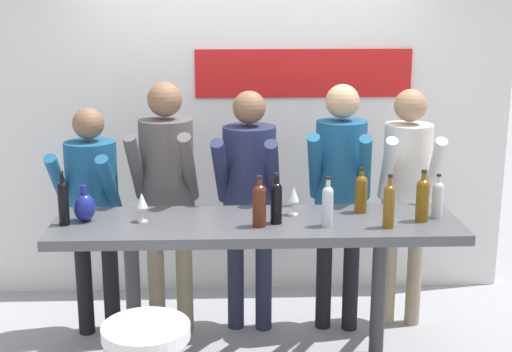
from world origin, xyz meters
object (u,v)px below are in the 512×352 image
(wine_bottle_4, at_px, (361,192))
(wine_bottle_3, at_px, (423,198))
(person_far_left, at_px, (92,198))
(person_center_right, at_px, (407,182))
(person_center_left, at_px, (249,186))
(wine_glass_1, at_px, (142,201))
(wine_bottle_2, at_px, (63,201))
(wine_glass_0, at_px, (294,195))
(decorative_vase, at_px, (84,207))
(person_center, at_px, (340,181))
(wine_bottle_5, at_px, (389,204))
(wine_bottle_1, at_px, (276,201))
(wine_bottle_7, at_px, (438,198))
(tasting_table, at_px, (257,244))
(person_left, at_px, (167,181))
(wine_bottle_0, at_px, (328,204))
(wine_bottle_6, at_px, (259,203))

(wine_bottle_4, bearing_deg, wine_bottle_3, -29.73)
(person_far_left, bearing_deg, person_center_right, 8.51)
(person_center_left, bearing_deg, wine_glass_1, -128.39)
(wine_bottle_2, bearing_deg, wine_glass_0, 6.11)
(wine_glass_1, bearing_deg, person_center_left, 43.63)
(wine_glass_1, relative_size, decorative_vase, 0.80)
(wine_bottle_3, relative_size, wine_glass_0, 1.76)
(wine_bottle_3, bearing_deg, person_center, 120.99)
(person_center_right, distance_m, decorative_vase, 2.17)
(person_far_left, distance_m, wine_bottle_5, 1.98)
(person_far_left, distance_m, wine_bottle_1, 1.36)
(wine_bottle_1, distance_m, wine_bottle_7, 0.97)
(wine_bottle_1, xyz_separation_m, decorative_vase, (-1.13, 0.08, -0.05))
(wine_bottle_2, xyz_separation_m, wine_bottle_4, (1.77, 0.18, -0.01))
(wine_bottle_5, bearing_deg, wine_glass_1, 173.44)
(person_far_left, height_order, wine_bottle_2, person_far_left)
(wine_bottle_7, xyz_separation_m, wine_glass_1, (-1.76, -0.01, 0.00))
(tasting_table, relative_size, wine_bottle_3, 7.74)
(person_left, bearing_deg, wine_bottle_3, -17.18)
(person_left, distance_m, wine_bottle_0, 1.21)
(wine_bottle_1, relative_size, wine_bottle_2, 0.94)
(person_center, distance_m, wine_bottle_4, 0.46)
(wine_bottle_0, xyz_separation_m, wine_bottle_2, (-1.53, 0.08, 0.01))
(wine_bottle_3, bearing_deg, person_center_right, 83.35)
(person_far_left, bearing_deg, wine_bottle_6, -25.86)
(person_center_left, relative_size, wine_bottle_4, 6.01)
(wine_bottle_4, bearing_deg, wine_bottle_7, -15.80)
(person_center_right, xyz_separation_m, wine_bottle_1, (-0.95, -0.71, 0.08))
(person_center, xyz_separation_m, wine_bottle_2, (-1.71, -0.64, 0.06))
(wine_bottle_3, height_order, decorative_vase, wine_bottle_3)
(person_far_left, height_order, wine_bottle_0, person_far_left)
(wine_bottle_3, xyz_separation_m, wine_bottle_6, (-0.97, -0.06, -0.00))
(tasting_table, height_order, person_far_left, person_far_left)
(wine_bottle_5, xyz_separation_m, decorative_vase, (-1.77, 0.19, -0.05))
(person_center, height_order, person_center_right, person_center)
(wine_bottle_4, distance_m, wine_bottle_7, 0.46)
(wine_bottle_4, bearing_deg, wine_bottle_2, -174.15)
(tasting_table, bearing_deg, wine_bottle_7, 1.18)
(person_center, bearing_deg, person_center_left, -171.22)
(person_center_left, bearing_deg, wine_bottle_0, -52.06)
(wine_bottle_0, height_order, wine_bottle_4, wine_bottle_0)
(wine_bottle_0, xyz_separation_m, wine_bottle_1, (-0.29, 0.07, 0.00))
(person_center_right, xyz_separation_m, wine_glass_0, (-0.83, -0.55, 0.07))
(wine_bottle_2, bearing_deg, wine_bottle_5, -3.64)
(person_left, bearing_deg, person_center_right, 7.44)
(tasting_table, distance_m, wine_bottle_0, 0.51)
(person_center, xyz_separation_m, wine_bottle_0, (-0.18, -0.72, 0.05))
(wine_bottle_0, xyz_separation_m, wine_bottle_7, (0.68, 0.14, -0.01))
(wine_bottle_0, relative_size, wine_bottle_7, 1.09)
(wine_bottle_5, height_order, wine_bottle_7, wine_bottle_5)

